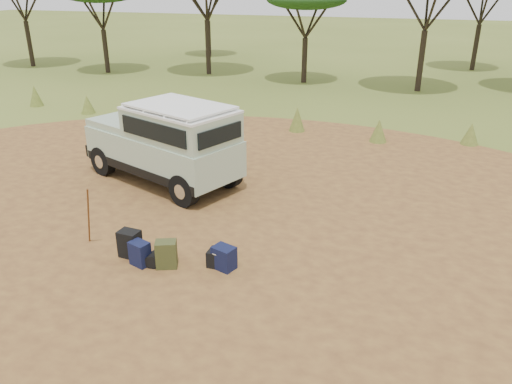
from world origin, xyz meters
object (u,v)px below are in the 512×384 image
(backpack_olive, at_px, (166,254))
(hard_case, at_px, (220,259))
(backpack_black, at_px, (130,244))
(duffel_navy, at_px, (224,258))
(backpack_navy, at_px, (140,254))
(safari_vehicle, at_px, (166,144))
(walking_staff, at_px, (89,216))

(backpack_olive, xyz_separation_m, hard_case, (0.99, 0.36, -0.11))
(backpack_black, height_order, duffel_navy, backpack_black)
(backpack_navy, relative_size, backpack_olive, 0.89)
(backpack_olive, height_order, hard_case, backpack_olive)
(safari_vehicle, distance_m, walking_staff, 3.80)
(hard_case, bearing_deg, backpack_navy, -164.76)
(backpack_navy, bearing_deg, walking_staff, -175.88)
(backpack_navy, distance_m, backpack_olive, 0.54)
(walking_staff, distance_m, backpack_navy, 1.48)
(duffel_navy, bearing_deg, walking_staff, -160.78)
(backpack_black, relative_size, hard_case, 1.19)
(backpack_navy, bearing_deg, hard_case, 34.86)
(safari_vehicle, distance_m, hard_case, 4.88)
(walking_staff, distance_m, backpack_olive, 1.96)
(walking_staff, relative_size, backpack_olive, 2.61)
(backpack_navy, relative_size, duffel_navy, 1.06)
(duffel_navy, bearing_deg, backpack_black, -156.88)
(backpack_black, bearing_deg, backpack_navy, -27.80)
(walking_staff, distance_m, duffel_navy, 3.02)
(safari_vehicle, height_order, backpack_navy, safari_vehicle)
(backpack_olive, distance_m, hard_case, 1.06)
(backpack_olive, bearing_deg, walking_staff, 150.23)
(backpack_olive, bearing_deg, hard_case, -2.59)
(backpack_black, bearing_deg, safari_vehicle, 111.22)
(duffel_navy, distance_m, hard_case, 0.13)
(walking_staff, bearing_deg, backpack_black, -58.48)
(backpack_navy, bearing_deg, backpack_black, 166.26)
(backpack_navy, height_order, hard_case, backpack_navy)
(backpack_olive, bearing_deg, safari_vehicle, 95.03)
(safari_vehicle, bearing_deg, backpack_olive, -41.23)
(backpack_black, bearing_deg, walking_staff, 177.51)
(walking_staff, height_order, backpack_olive, walking_staff)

